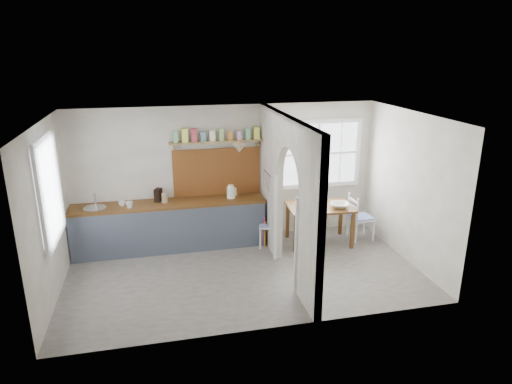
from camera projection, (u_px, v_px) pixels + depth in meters
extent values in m
cube|color=gray|center=(245.00, 273.00, 7.62)|extent=(5.80, 3.20, 0.01)
cube|color=silver|center=(243.00, 117.00, 6.82)|extent=(5.80, 3.20, 0.01)
cube|color=silver|center=(228.00, 173.00, 8.71)|extent=(5.80, 0.01, 2.60)
cube|color=silver|center=(269.00, 239.00, 5.73)|extent=(5.80, 0.01, 2.60)
cube|color=silver|center=(48.00, 214.00, 6.61)|extent=(0.01, 3.20, 2.60)
cube|color=silver|center=(409.00, 188.00, 7.83)|extent=(0.01, 3.20, 2.60)
cube|color=silver|center=(311.00, 223.00, 6.25)|extent=(0.12, 0.80, 2.60)
cube|color=silver|center=(271.00, 180.00, 8.30)|extent=(0.12, 1.20, 2.60)
cube|color=silver|center=(291.00, 152.00, 6.95)|extent=(0.12, 1.20, 1.05)
cube|color=brown|center=(170.00, 204.00, 8.32)|extent=(3.50, 0.60, 0.05)
cube|color=#434A55|center=(172.00, 232.00, 8.19)|extent=(3.50, 0.03, 0.85)
cube|color=black|center=(171.00, 226.00, 8.50)|extent=(3.46, 0.45, 0.85)
cylinder|color=silver|center=(95.00, 208.00, 8.04)|extent=(0.40, 0.40, 0.02)
cube|color=brown|center=(217.00, 172.00, 8.62)|extent=(1.65, 0.03, 0.90)
cube|color=olive|center=(217.00, 141.00, 8.36)|extent=(1.75, 0.20, 0.03)
cube|color=#61A576|center=(175.00, 138.00, 8.17)|extent=(0.09, 0.09, 0.18)
cube|color=#E0F047|center=(185.00, 137.00, 8.21)|extent=(0.09, 0.09, 0.18)
cube|color=#AB2734|center=(194.00, 137.00, 8.24)|extent=(0.09, 0.09, 0.18)
cube|color=#45727C|center=(203.00, 136.00, 8.28)|extent=(0.09, 0.09, 0.18)
cube|color=beige|center=(212.00, 136.00, 8.31)|extent=(0.09, 0.09, 0.18)
cube|color=#86AA58|center=(221.00, 136.00, 8.35)|extent=(0.09, 0.09, 0.18)
cube|color=orange|center=(230.00, 135.00, 8.38)|extent=(0.09, 0.09, 0.18)
cube|color=#AE7BB8|center=(239.00, 135.00, 8.42)|extent=(0.09, 0.09, 0.18)
cube|color=#61A576|center=(248.00, 135.00, 8.45)|extent=(0.09, 0.09, 0.18)
cube|color=#E0F047|center=(256.00, 134.00, 8.49)|extent=(0.09, 0.09, 0.18)
cone|color=beige|center=(239.00, 148.00, 8.14)|extent=(0.26, 0.26, 0.16)
cylinder|color=silver|center=(268.00, 173.00, 8.14)|extent=(0.02, 0.50, 0.02)
imported|color=silver|center=(129.00, 205.00, 8.02)|extent=(0.13, 0.13, 0.12)
imported|color=silver|center=(122.00, 203.00, 8.11)|extent=(0.14, 0.14, 0.10)
cube|color=black|center=(158.00, 195.00, 8.34)|extent=(0.16, 0.18, 0.24)
cylinder|color=tan|center=(165.00, 198.00, 8.28)|extent=(0.11, 0.11, 0.17)
cube|color=#AC2454|center=(264.00, 233.00, 8.57)|extent=(0.02, 0.03, 0.59)
cube|color=orange|center=(265.00, 234.00, 8.55)|extent=(0.02, 0.03, 0.52)
imported|color=silver|center=(340.00, 205.00, 8.49)|extent=(0.43, 0.43, 0.08)
imported|color=#63A35F|center=(317.00, 207.00, 8.38)|extent=(0.14, 0.14, 0.10)
cylinder|color=black|center=(307.00, 208.00, 8.46)|extent=(0.25, 0.25, 0.02)
imported|color=#582A62|center=(316.00, 199.00, 8.70)|extent=(0.16, 0.16, 0.16)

